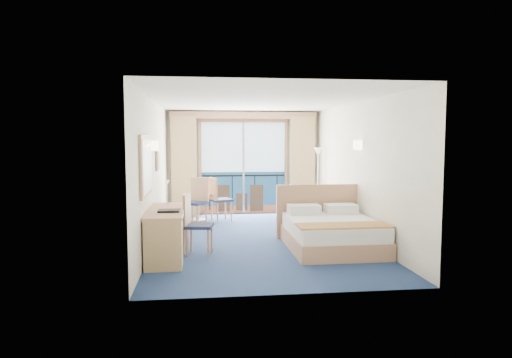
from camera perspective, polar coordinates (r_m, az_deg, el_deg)
name	(u,v)px	position (r m, az deg, el deg)	size (l,w,h in m)	color
floor	(259,239)	(9.07, 0.33, -7.50)	(6.50, 6.50, 0.00)	navy
room_walls	(259,149)	(8.86, 0.34, 3.80)	(4.04, 6.54, 2.72)	beige
balcony_door	(243,170)	(12.09, -1.61, 1.11)	(2.36, 0.03, 2.52)	navy
curtain_left	(184,166)	(11.89, -8.98, 1.62)	(0.65, 0.22, 2.55)	tan
curtain_right	(302,165)	(12.17, 5.77, 1.73)	(0.65, 0.22, 2.55)	tan
pelmet	(244,115)	(11.96, -1.54, 7.95)	(3.80, 0.25, 0.18)	tan
mirror	(146,166)	(7.35, -13.58, 1.63)	(0.05, 1.25, 0.95)	tan
wall_print	(158,158)	(9.29, -12.19, 2.64)	(0.04, 0.42, 0.52)	tan
sconce_left	(154,146)	(8.23, -12.68, 4.09)	(0.18, 0.18, 0.18)	beige
sconce_right	(358,145)	(9.16, 12.62, 4.17)	(0.18, 0.18, 0.18)	beige
bed	(331,232)	(8.39, 9.37, -6.52)	(1.69, 2.01, 1.06)	tan
nightstand	(339,218)	(9.77, 10.28, -4.85)	(0.47, 0.45, 0.61)	tan
phone	(340,202)	(9.73, 10.49, -2.82)	(0.18, 0.14, 0.08)	white
armchair	(300,208)	(11.07, 5.52, -3.60)	(0.67, 0.69, 0.63)	#4A4F5B
floor_lamp	(318,164)	(11.62, 7.75, 1.82)	(0.24, 0.24, 1.75)	silver
desk	(164,237)	(7.28, -11.39, -7.12)	(0.59, 1.72, 0.81)	tan
desk_chair	(194,221)	(7.84, -7.76, -5.19)	(0.53, 0.52, 1.03)	#1C2141
folder	(169,211)	(7.42, -10.82, -3.92)	(0.34, 0.26, 0.03)	black
desk_lamp	(167,187)	(8.23, -11.08, -1.00)	(0.11, 0.11, 0.41)	silver
round_table	(198,200)	(11.11, -7.30, -2.68)	(0.72, 0.72, 0.64)	tan
table_chair_a	(218,196)	(11.01, -4.78, -2.19)	(0.59, 0.58, 1.05)	#1C2141
table_chair_b	(197,198)	(10.48, -7.41, -2.43)	(0.65, 0.66, 1.09)	#1C2141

